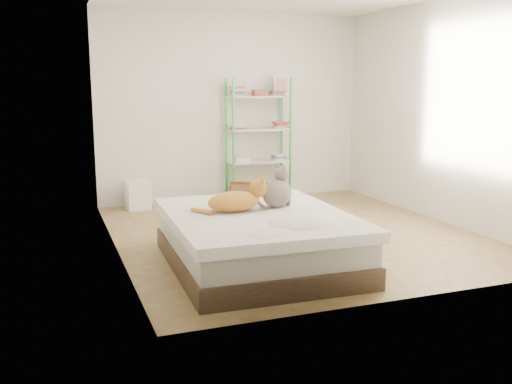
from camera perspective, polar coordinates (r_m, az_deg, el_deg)
name	(u,v)px	position (r m, az deg, el deg)	size (l,w,h in m)	color
room	(294,115)	(6.12, 3.85, 7.73)	(3.81, 4.21, 2.61)	tan
bed	(257,239)	(5.13, 0.12, -4.77)	(1.60, 1.97, 0.49)	brown
orange_cat	(234,199)	(5.10, -2.25, -0.69)	(0.58, 0.31, 0.23)	orange
grey_cat	(277,187)	(5.27, 2.11, 0.49)	(0.28, 0.33, 0.38)	gray
shelf_unit	(259,142)	(8.00, 0.29, 5.04)	(0.91, 0.36, 1.74)	green
cardboard_box	(254,195)	(7.52, -0.23, -0.29)	(0.65, 0.68, 0.41)	#A77C5A
white_bin	(138,195)	(7.64, -11.71, -0.28)	(0.35, 0.31, 0.38)	white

